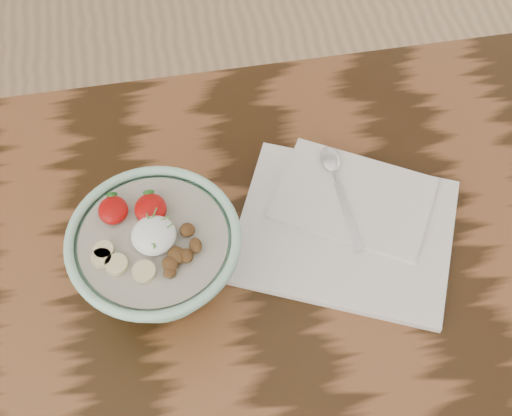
{
  "coord_description": "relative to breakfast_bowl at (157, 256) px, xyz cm",
  "views": [
    {
      "loc": [
        11.06,
        -30.85,
        156.2
      ],
      "look_at": [
        18.41,
        12.06,
        86.88
      ],
      "focal_mm": 50.0,
      "sensor_mm": 36.0,
      "label": 1
    }
  ],
  "objects": [
    {
      "name": "spoon",
      "position": [
        24.65,
        11.35,
        -4.75
      ],
      "size": [
        2.92,
        16.61,
        0.87
      ],
      "rotation": [
        0.0,
        0.0,
        0.03
      ],
      "color": "silver",
      "rests_on": "napkin"
    },
    {
      "name": "breakfast_bowl",
      "position": [
        0.0,
        0.0,
        0.0
      ],
      "size": [
        20.17,
        20.17,
        13.27
      ],
      "rotation": [
        0.0,
        0.0,
        -0.23
      ],
      "color": "#9FD6B5",
      "rests_on": "table"
    },
    {
      "name": "table",
      "position": [
        -6.26,
        -10.5,
        -16.1
      ],
      "size": [
        160.0,
        90.0,
        75.0
      ],
      "color": "black",
      "rests_on": "ground"
    },
    {
      "name": "napkin",
      "position": [
        24.74,
        4.05,
        -6.09
      ],
      "size": [
        34.13,
        31.43,
        1.69
      ],
      "rotation": [
        0.0,
        0.0,
        -0.42
      ],
      "color": "white",
      "rests_on": "table"
    }
  ]
}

